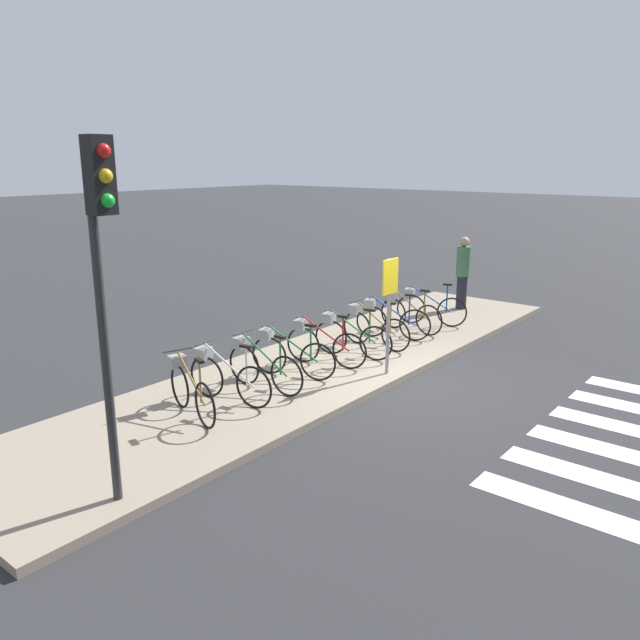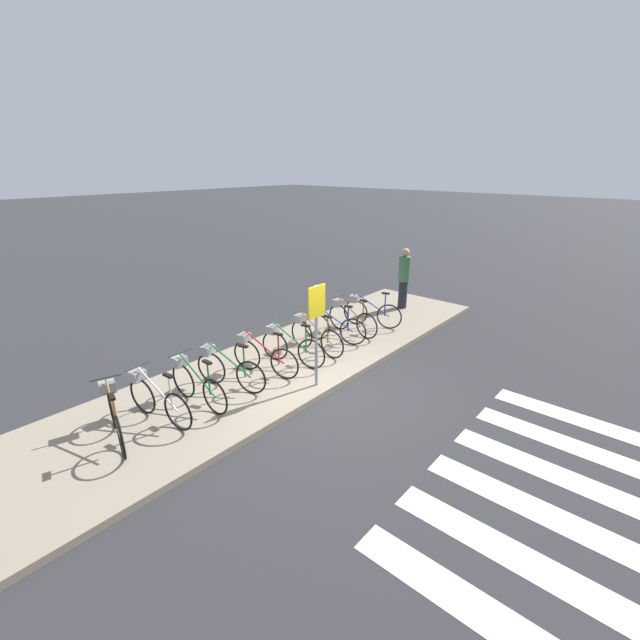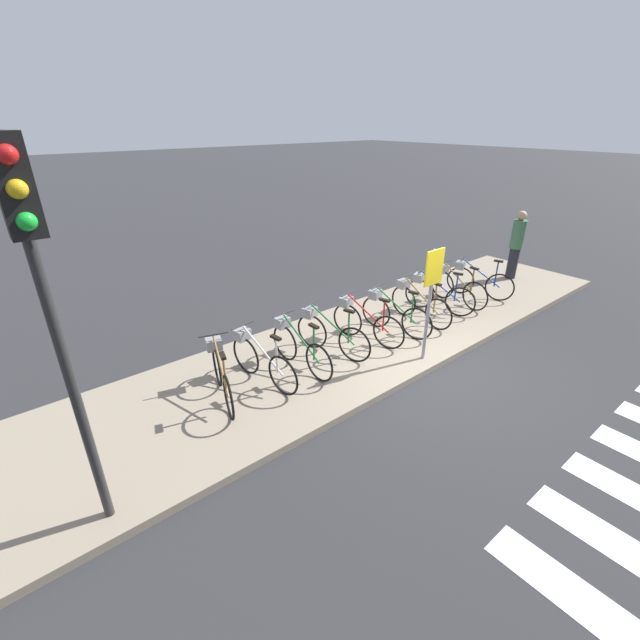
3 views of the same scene
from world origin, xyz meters
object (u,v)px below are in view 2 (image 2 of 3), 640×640
(parked_bicycle_0, at_px, (114,414))
(parked_bicycle_4, at_px, (261,354))
(parked_bicycle_7, at_px, (331,325))
(parked_bicycle_9, at_px, (369,310))
(parked_bicycle_3, at_px, (226,367))
(pedestrian, at_px, (404,277))
(parked_bicycle_1, at_px, (155,397))
(parked_bicycle_5, at_px, (289,345))
(parked_bicycle_8, at_px, (350,317))
(sign_post, at_px, (317,319))
(parked_bicycle_2, at_px, (195,382))
(parked_bicycle_6, at_px, (313,334))

(parked_bicycle_0, height_order, parked_bicycle_4, same)
(parked_bicycle_7, relative_size, parked_bicycle_9, 1.00)
(parked_bicycle_3, relative_size, parked_bicycle_9, 1.01)
(parked_bicycle_4, xyz_separation_m, pedestrian, (5.66, 0.04, 0.52))
(parked_bicycle_4, bearing_deg, parked_bicycle_9, -1.30)
(parked_bicycle_0, distance_m, pedestrian, 8.67)
(parked_bicycle_1, bearing_deg, parked_bicycle_5, -2.76)
(parked_bicycle_8, relative_size, sign_post, 0.78)
(parked_bicycle_0, height_order, parked_bicycle_8, same)
(pedestrian, bearing_deg, parked_bicycle_8, -179.14)
(parked_bicycle_1, relative_size, parked_bicycle_5, 1.01)
(parked_bicycle_2, distance_m, parked_bicycle_8, 4.56)
(parked_bicycle_5, distance_m, parked_bicycle_6, 0.81)
(parked_bicycle_9, bearing_deg, parked_bicycle_1, 178.70)
(parked_bicycle_5, bearing_deg, parked_bicycle_0, 177.64)
(pedestrian, bearing_deg, parked_bicycle_9, -176.42)
(parked_bicycle_5, bearing_deg, parked_bicycle_7, 3.08)
(parked_bicycle_8, bearing_deg, parked_bicycle_3, 179.13)
(parked_bicycle_3, xyz_separation_m, parked_bicycle_9, (4.56, -0.14, 0.00))
(parked_bicycle_1, bearing_deg, pedestrian, -0.11)
(parked_bicycle_3, relative_size, parked_bicycle_4, 0.99)
(parked_bicycle_1, height_order, parked_bicycle_5, same)
(pedestrian, bearing_deg, parked_bicycle_2, -179.71)
(parked_bicycle_6, bearing_deg, parked_bicycle_7, 5.11)
(pedestrian, bearing_deg, parked_bicycle_4, -179.62)
(parked_bicycle_4, height_order, parked_bicycle_9, same)
(parked_bicycle_3, relative_size, parked_bicycle_6, 0.97)
(parked_bicycle_4, xyz_separation_m, parked_bicycle_8, (2.99, -0.00, 0.00))
(parked_bicycle_4, height_order, sign_post, sign_post)
(parked_bicycle_0, distance_m, parked_bicycle_8, 5.99)
(parked_bicycle_5, height_order, parked_bicycle_7, same)
(parked_bicycle_0, distance_m, parked_bicycle_1, 0.69)
(parked_bicycle_1, bearing_deg, parked_bicycle_2, -4.02)
(parked_bicycle_1, xyz_separation_m, parked_bicycle_5, (3.02, -0.15, 0.00))
(parked_bicycle_9, distance_m, sign_post, 3.66)
(parked_bicycle_5, bearing_deg, parked_bicycle_3, 174.53)
(sign_post, bearing_deg, parked_bicycle_3, 133.86)
(parked_bicycle_1, xyz_separation_m, parked_bicycle_2, (0.73, -0.05, 0.00))
(parked_bicycle_2, xyz_separation_m, sign_post, (1.94, -1.20, 0.95))
(parked_bicycle_1, xyz_separation_m, pedestrian, (7.96, -0.02, 0.52))
(parked_bicycle_7, bearing_deg, parked_bicycle_5, -176.92)
(parked_bicycle_9, bearing_deg, parked_bicycle_7, 177.20)
(parked_bicycle_3, xyz_separation_m, parked_bicycle_8, (3.83, -0.06, 0.00))
(parked_bicycle_1, distance_m, parked_bicycle_9, 6.03)
(parked_bicycle_3, height_order, parked_bicycle_8, same)
(pedestrian, height_order, sign_post, sign_post)
(parked_bicycle_1, xyz_separation_m, parked_bicycle_4, (2.31, -0.05, 0.00))
(parked_bicycle_3, bearing_deg, sign_post, -46.14)
(parked_bicycle_1, relative_size, parked_bicycle_3, 1.03)
(parked_bicycle_5, height_order, parked_bicycle_8, same)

